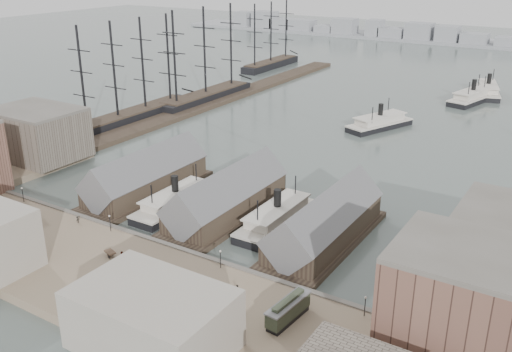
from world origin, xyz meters
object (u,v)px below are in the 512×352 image
Objects in this scene: ferry_docked_west at (176,201)px; horse_cart_right at (193,307)px; horse_cart_center at (118,254)px; tram at (288,311)px.

ferry_docked_west is 5.42× the size of horse_cart_right.
horse_cart_center is at bearing 50.03° from horse_cart_right.
tram is at bearing -71.77° from horse_cart_center.
tram is 2.16× the size of horse_cart_right.
horse_cart_right is at bearing -86.78° from horse_cart_center.
tram is at bearing -30.62° from ferry_docked_west.
ferry_docked_west is 5.32× the size of horse_cart_center.
horse_cart_center is at bearing -175.27° from tram.
ferry_docked_west is at bearing 34.62° from horse_cart_center.
ferry_docked_west reaches higher than tram.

